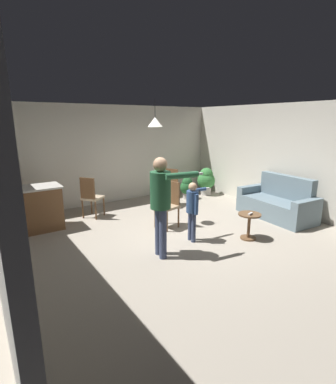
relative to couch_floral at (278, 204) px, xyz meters
The scene contains 15 objects.
ground 2.67m from the couch_floral, behind, with size 7.68×7.68×0.00m, color #9E9384.
wall_back 4.54m from the couch_floral, 126.38° to the left, with size 6.40×0.10×2.70m, color silver.
wall_right 1.22m from the couch_floral, 32.17° to the left, with size 0.10×6.40×2.70m, color silver.
couch_floral is the anchor object (origin of this frame).
kitchen_counter 5.59m from the couch_floral, 155.31° to the left, with size 1.26×0.66×0.95m.
side_table_by_couch 1.69m from the couch_floral, 162.63° to the right, with size 0.44×0.44×0.52m.
person_adult 3.52m from the couch_floral, behind, with size 0.81×0.58×1.71m.
person_child 2.62m from the couch_floral, behind, with size 0.62×0.34×1.16m.
dining_chair_by_counter 2.70m from the couch_floral, 159.79° to the left, with size 0.50×0.50×1.00m.
dining_chair_near_wall 2.79m from the couch_floral, 124.64° to the left, with size 0.57×0.57×1.00m.
dining_chair_centre_back 4.48m from the couch_floral, 146.36° to the left, with size 0.59×0.59×1.00m.
potted_plant_corner 2.68m from the couch_floral, 106.53° to the left, with size 0.42×0.42×0.65m.
potted_plant_by_wall 2.63m from the couch_floral, 89.20° to the left, with size 0.55×0.55×0.85m.
spare_remote_on_table 1.75m from the couch_floral, 161.48° to the right, with size 0.04×0.13×0.04m, color white.
ceiling_light_pendant 3.51m from the couch_floral, 154.26° to the left, with size 0.32×0.32×0.55m.
Camera 1 is at (-3.28, -4.37, 2.28)m, focal length 26.87 mm.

